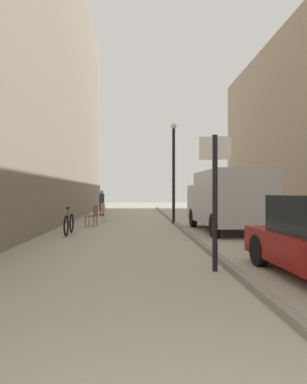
# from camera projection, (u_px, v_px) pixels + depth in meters

# --- Properties ---
(ground_plane) EXTENTS (80.00, 80.00, 0.00)m
(ground_plane) POSITION_uv_depth(u_px,v_px,m) (143.00, 234.00, 13.11)
(ground_plane) COLOR #A8A093
(kerb_strip) EXTENTS (0.16, 40.00, 0.12)m
(kerb_strip) POSITION_uv_depth(u_px,v_px,m) (186.00, 232.00, 13.19)
(kerb_strip) COLOR gray
(kerb_strip) RESTS_ON ground_plane
(pedestrian_main_foreground) EXTENTS (0.31, 0.24, 1.63)m
(pedestrian_main_foreground) POSITION_uv_depth(u_px,v_px,m) (102.00, 201.00, 22.90)
(pedestrian_main_foreground) COLOR maroon
(pedestrian_main_foreground) RESTS_ON ground_plane
(delivery_van) EXTENTS (2.30, 5.32, 2.29)m
(delivery_van) POSITION_uv_depth(u_px,v_px,m) (227.00, 199.00, 13.80)
(delivery_van) COLOR #B7B7BC
(delivery_van) RESTS_ON ground_plane
(street_sign_post) EXTENTS (0.59, 0.15, 2.60)m
(street_sign_post) POSITION_uv_depth(u_px,v_px,m) (215.00, 190.00, 6.88)
(street_sign_post) COLOR black
(street_sign_post) RESTS_ON ground_plane
(lamp_post) EXTENTS (0.28, 0.28, 4.76)m
(lamp_post) POSITION_uv_depth(u_px,v_px,m) (174.00, 166.00, 16.95)
(lamp_post) COLOR black
(lamp_post) RESTS_ON ground_plane
(bicycle_leaning) EXTENTS (0.10, 1.77, 0.98)m
(bicycle_leaning) POSITION_uv_depth(u_px,v_px,m) (69.00, 224.00, 12.82)
(bicycle_leaning) COLOR black
(bicycle_leaning) RESTS_ON ground_plane
(cafe_chair_near_window) EXTENTS (0.54, 0.54, 0.94)m
(cafe_chair_near_window) POSITION_uv_depth(u_px,v_px,m) (93.00, 214.00, 15.78)
(cafe_chair_near_window) COLOR brown
(cafe_chair_near_window) RESTS_ON ground_plane
(cafe_chair_by_doorway) EXTENTS (0.57, 0.57, 0.94)m
(cafe_chair_by_doorway) POSITION_uv_depth(u_px,v_px,m) (101.00, 211.00, 18.38)
(cafe_chair_by_doorway) COLOR #B7B2A8
(cafe_chair_by_doorway) RESTS_ON ground_plane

